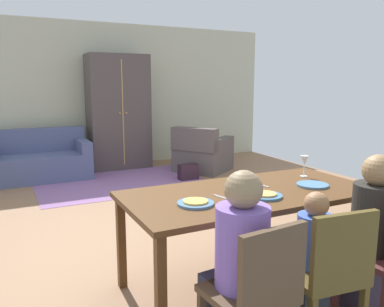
{
  "coord_description": "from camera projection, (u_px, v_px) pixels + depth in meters",
  "views": [
    {
      "loc": [
        -1.84,
        -3.53,
        1.56
      ],
      "look_at": [
        -0.07,
        0.02,
        0.85
      ],
      "focal_mm": 36.37,
      "sensor_mm": 36.0,
      "label": 1
    }
  ],
  "objects": [
    {
      "name": "armoire",
      "position": [
        119.0,
        112.0,
        7.23
      ],
      "size": [
        1.1,
        0.59,
        2.1
      ],
      "color": "#4B413F",
      "rests_on": "ground_plane"
    },
    {
      "name": "wine_glass",
      "position": [
        304.0,
        162.0,
        3.39
      ],
      "size": [
        0.07,
        0.07,
        0.19
      ],
      "color": "silver",
      "rests_on": "dining_table"
    },
    {
      "name": "dining_chair_child",
      "position": [
        329.0,
        270.0,
        2.27
      ],
      "size": [
        0.47,
        0.47,
        0.87
      ],
      "color": "brown",
      "rests_on": "ground_plane"
    },
    {
      "name": "knife",
      "position": [
        261.0,
        185.0,
        3.11
      ],
      "size": [
        0.04,
        0.17,
        0.01
      ],
      "primitive_type": "cube",
      "rotation": [
        0.0,
        0.0,
        0.17
      ],
      "color": "silver",
      "rests_on": "dining_table"
    },
    {
      "name": "person_child",
      "position": [
        310.0,
        267.0,
        2.43
      ],
      "size": [
        0.22,
        0.3,
        0.92
      ],
      "color": "#2C333F",
      "rests_on": "ground_plane"
    },
    {
      "name": "plate_near_child",
      "position": [
        265.0,
        196.0,
        2.79
      ],
      "size": [
        0.25,
        0.25,
        0.02
      ],
      "primitive_type": "cylinder",
      "color": "teal",
      "rests_on": "dining_table"
    },
    {
      "name": "ground_plane",
      "position": [
        174.0,
        214.0,
        4.77
      ],
      "size": [
        6.9,
        6.51,
        0.02
      ],
      "primitive_type": "cube",
      "color": "#8F694B"
    },
    {
      "name": "plate_near_woman",
      "position": [
        312.0,
        185.0,
        3.09
      ],
      "size": [
        0.25,
        0.25,
        0.02
      ],
      "primitive_type": "cylinder",
      "color": "teal",
      "rests_on": "dining_table"
    },
    {
      "name": "back_wall",
      "position": [
        104.0,
        95.0,
        7.45
      ],
      "size": [
        6.9,
        0.1,
        2.7
      ],
      "primitive_type": "cube",
      "color": "beige",
      "rests_on": "ground_plane"
    },
    {
      "name": "person_man",
      "position": [
        237.0,
        273.0,
        2.19
      ],
      "size": [
        0.3,
        0.41,
        1.11
      ],
      "color": "#313148",
      "rests_on": "ground_plane"
    },
    {
      "name": "couch",
      "position": [
        38.0,
        161.0,
        6.45
      ],
      "size": [
        1.64,
        0.86,
        0.82
      ],
      "color": "#4F5882",
      "rests_on": "ground_plane"
    },
    {
      "name": "pizza_near_man",
      "position": [
        195.0,
        201.0,
        2.61
      ],
      "size": [
        0.17,
        0.17,
        0.01
      ],
      "primitive_type": "cylinder",
      "color": "gold",
      "rests_on": "plate_near_man"
    },
    {
      "name": "fork",
      "position": [
        221.0,
        197.0,
        2.78
      ],
      "size": [
        0.05,
        0.15,
        0.01
      ],
      "primitive_type": "cube",
      "rotation": [
        0.0,
        0.0,
        0.25
      ],
      "color": "silver",
      "rests_on": "dining_table"
    },
    {
      "name": "armchair",
      "position": [
        202.0,
        154.0,
        7.04
      ],
      "size": [
        1.19,
        1.19,
        0.82
      ],
      "color": "#564D4B",
      "rests_on": "ground_plane"
    },
    {
      "name": "person_woman",
      "position": [
        368.0,
        240.0,
        2.65
      ],
      "size": [
        0.3,
        0.41,
        1.11
      ],
      "color": "#372F44",
      "rests_on": "ground_plane"
    },
    {
      "name": "pizza_near_child",
      "position": [
        265.0,
        194.0,
        2.79
      ],
      "size": [
        0.17,
        0.17,
        0.01
      ],
      "primitive_type": "cylinder",
      "color": "tan",
      "rests_on": "plate_near_child"
    },
    {
      "name": "dining_table",
      "position": [
        250.0,
        200.0,
        2.96
      ],
      "size": [
        1.92,
        0.93,
        0.76
      ],
      "color": "#553317",
      "rests_on": "ground_plane"
    },
    {
      "name": "dining_chair_man",
      "position": [
        257.0,
        290.0,
        2.04
      ],
      "size": [
        0.46,
        0.46,
        0.87
      ],
      "color": "brown",
      "rests_on": "ground_plane"
    },
    {
      "name": "handbag",
      "position": [
        188.0,
        172.0,
        6.44
      ],
      "size": [
        0.32,
        0.16,
        0.26
      ],
      "primitive_type": "cube",
      "color": "#2D1C26",
      "rests_on": "ground_plane"
    },
    {
      "name": "area_rug",
      "position": [
        121.0,
        182.0,
        6.26
      ],
      "size": [
        2.6,
        1.8,
        0.01
      ],
      "primitive_type": "cube",
      "color": "#8A5F95",
      "rests_on": "ground_plane"
    },
    {
      "name": "plate_near_man",
      "position": [
        195.0,
        203.0,
        2.61
      ],
      "size": [
        0.25,
        0.25,
        0.02
      ],
      "primitive_type": "cylinder",
      "color": "teal",
      "rests_on": "dining_table"
    }
  ]
}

